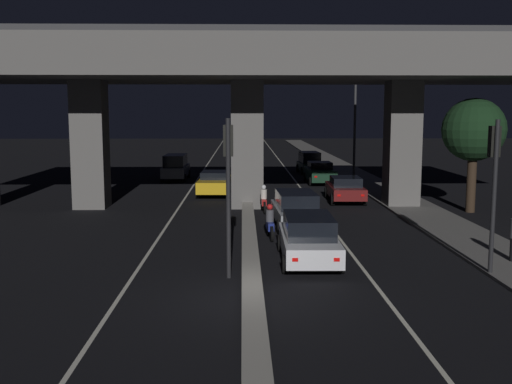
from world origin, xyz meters
The scene contains 19 objects.
ground_plane centered at (0.00, 0.00, 0.00)m, with size 200.00×200.00×0.00m, color black.
lane_line_left_inner centered at (-3.68, 35.00, 0.00)m, with size 0.12×126.00×0.00m, color beige.
lane_line_right_inner centered at (3.68, 35.00, 0.00)m, with size 0.12×126.00×0.00m, color beige.
median_divider centered at (0.00, 35.00, 0.20)m, with size 0.57×126.00×0.40m, color gray.
sidewalk_right centered at (8.77, 28.00, 0.06)m, with size 2.80×126.00×0.12m, color #5B5956.
elevated_overpass centered at (-0.38, 16.10, 7.27)m, with size 35.11×9.36×9.57m.
traffic_light_left_of_median centered at (-0.69, 2.30, 3.35)m, with size 0.30×0.49×4.90m.
traffic_light_right_of_median centered at (7.47, 2.30, 3.32)m, with size 0.30×0.49×4.87m.
street_lamp centered at (7.50, 27.68, 4.52)m, with size 2.73×0.32×7.52m.
car_white_lead centered at (1.99, 4.15, 0.83)m, with size 2.01×4.72×1.60m.
car_silver_second centered at (2.14, 10.50, 0.81)m, with size 2.16×4.81×1.56m.
car_dark_red_third centered at (5.58, 17.77, 0.76)m, with size 2.07×4.48×1.45m.
car_dark_green_fourth centered at (5.28, 26.67, 0.79)m, with size 2.01×4.70×1.57m.
car_dark_green_fifth centered at (5.36, 33.89, 0.95)m, with size 1.98×4.01×1.79m.
car_taxi_yellow_lead_oncoming centered at (-1.97, 20.80, 0.77)m, with size 2.12×4.70×1.45m.
car_grey_second_oncoming centered at (-5.29, 29.21, 1.00)m, with size 1.89×4.53×1.91m.
motorcycle_blue_filtering_near centered at (0.85, 7.97, 0.60)m, with size 0.34×2.01×1.41m.
motorcycle_red_filtering_mid centered at (0.83, 14.37, 0.60)m, with size 0.33×1.85×1.41m.
roadside_tree_kerbside_near centered at (11.40, 14.16, 4.15)m, with size 3.17×3.17×5.79m.
Camera 1 is at (-0.26, -15.81, 5.09)m, focal length 42.00 mm.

